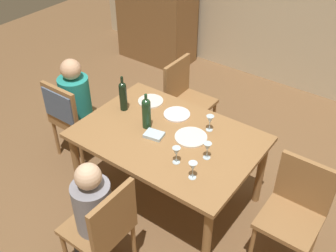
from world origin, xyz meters
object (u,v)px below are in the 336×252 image
person_woman_host (78,101)px  dinner_plate_guest_left (191,137)px  wine_bottle_tall_green (123,95)px  dinner_plate_host (151,101)px  chair_near (104,226)px  wine_glass_far (210,120)px  chair_far_left (185,95)px  dining_table (168,143)px  dinner_plate_guest_right (177,114)px  chair_left_end (68,112)px  person_man_bearded (92,210)px  wine_glass_centre (176,152)px  wine_glass_near_left (207,148)px  wine_glass_near_right (193,167)px  wine_bottle_dark_red (146,112)px  chair_right_end (296,207)px

person_woman_host → dinner_plate_guest_left: person_woman_host is taller
wine_bottle_tall_green → dinner_plate_host: wine_bottle_tall_green is taller
chair_near → wine_glass_far: (0.16, 1.19, 0.33)m
chair_far_left → person_woman_host: 1.15m
dining_table → dinner_plate_guest_right: dinner_plate_guest_right is taller
chair_left_end → person_man_bearded: bearing=-35.1°
chair_far_left → wine_glass_centre: chair_far_left is taller
wine_glass_near_left → dinner_plate_guest_right: wine_glass_near_left is taller
person_man_bearded → dinner_plate_guest_right: (-0.09, 1.21, 0.13)m
wine_glass_near_left → wine_glass_near_right: bearing=-83.2°
dining_table → wine_bottle_dark_red: size_ratio=4.61×
wine_glass_near_left → wine_glass_centre: bearing=-131.4°
dinner_plate_host → wine_glass_near_right: bearing=-35.2°
dinner_plate_guest_left → dinner_plate_host: bearing=159.1°
dining_table → person_woman_host: size_ratio=1.37×
chair_far_left → wine_glass_near_right: bearing=35.9°
wine_glass_near_right → dinner_plate_guest_right: 0.83m
chair_near → chair_far_left: same height
chair_far_left → wine_bottle_dark_red: 1.02m
wine_glass_near_right → wine_glass_far: bearing=109.4°
wine_glass_near_right → wine_glass_far: size_ratio=1.00×
chair_far_left → wine_glass_near_right: 1.55m
dinner_plate_host → person_man_bearded: bearing=-71.3°
dinner_plate_guest_right → wine_glass_far: bearing=-3.2°
person_man_bearded → dinner_plate_host: person_man_bearded is taller
wine_bottle_dark_red → dining_table: bearing=2.3°
chair_right_end → wine_glass_centre: 1.01m
wine_bottle_tall_green → wine_glass_far: 0.84m
wine_bottle_tall_green → dinner_plate_guest_left: size_ratio=1.24×
dining_table → chair_left_end: size_ratio=1.69×
wine_bottle_dark_red → wine_glass_far: (0.47, 0.28, -0.05)m
chair_left_end → person_man_bearded: 1.38m
dining_table → person_man_bearded: size_ratio=1.43×
dinner_plate_guest_right → chair_left_end: bearing=-158.2°
wine_glass_near_right → dinner_plate_host: 1.10m
chair_left_end → wine_glass_far: 1.48m
chair_far_left → dinner_plate_host: (-0.01, -0.59, 0.23)m
dinner_plate_guest_left → person_man_bearded: bearing=-101.5°
chair_left_end → dinner_plate_guest_left: chair_left_end is taller
dinner_plate_guest_left → dinner_plate_guest_right: size_ratio=1.14×
wine_glass_centre → wine_bottle_tall_green: bearing=158.8°
wine_glass_centre → person_man_bearded: bearing=-112.6°
dining_table → dinner_plate_guest_left: size_ratio=5.56×
wine_glass_far → dinner_plate_host: (-0.69, 0.05, -0.10)m
chair_far_left → wine_glass_near_right: chair_far_left is taller
dinner_plate_host → dinner_plate_guest_left: bearing=-20.9°
chair_right_end → wine_bottle_dark_red: 1.44m
chair_right_end → dinner_plate_guest_left: bearing=-0.0°
chair_near → wine_glass_far: chair_near is taller
chair_left_end → wine_glass_near_right: chair_left_end is taller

